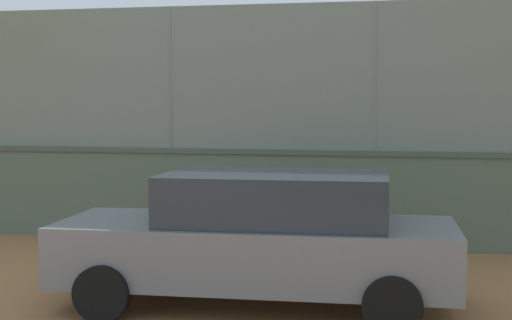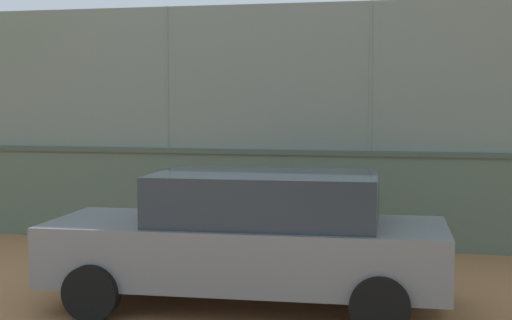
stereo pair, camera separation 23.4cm
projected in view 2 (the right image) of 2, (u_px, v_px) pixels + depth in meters
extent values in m
plane|color=#A36B42|center=(360.00, 176.00, 24.02)|extent=(260.00, 260.00, 0.00)
cube|color=slate|center=(266.00, 199.00, 12.60)|extent=(24.41, 1.17, 1.50)
cube|color=#4D594D|center=(266.00, 152.00, 12.53)|extent=(24.41, 1.23, 0.08)
cube|color=gray|center=(266.00, 77.00, 12.44)|extent=(23.91, 0.89, 2.38)
cylinder|color=gray|center=(371.00, 76.00, 12.06)|extent=(0.07, 0.07, 2.38)
cylinder|color=gray|center=(167.00, 78.00, 12.82)|extent=(0.07, 0.07, 2.38)
cylinder|color=#B2B2B2|center=(377.00, 183.00, 18.14)|extent=(0.21, 0.21, 0.83)
cylinder|color=#B2B2B2|center=(374.00, 182.00, 18.33)|extent=(0.21, 0.21, 0.83)
cylinder|color=white|center=(376.00, 153.00, 18.18)|extent=(0.47, 0.47, 0.61)
cylinder|color=tan|center=(384.00, 149.00, 17.89)|extent=(0.54, 0.39, 0.17)
cylinder|color=tan|center=(381.00, 147.00, 18.56)|extent=(0.54, 0.39, 0.17)
sphere|color=tan|center=(376.00, 135.00, 18.15)|extent=(0.23, 0.23, 0.23)
cylinder|color=white|center=(376.00, 131.00, 18.14)|extent=(0.34, 0.34, 0.05)
cylinder|color=black|center=(388.00, 147.00, 18.61)|extent=(0.27, 0.19, 0.04)
ellipsoid|color=#333338|center=(396.00, 147.00, 18.68)|extent=(0.27, 0.19, 0.24)
cylinder|color=black|center=(139.00, 189.00, 17.25)|extent=(0.20, 0.20, 0.77)
cylinder|color=black|center=(139.00, 188.00, 17.45)|extent=(0.20, 0.20, 0.77)
cylinder|color=#3372B2|center=(139.00, 159.00, 17.30)|extent=(0.45, 0.45, 0.57)
cylinder|color=#D8AD84|center=(141.00, 155.00, 17.01)|extent=(0.53, 0.30, 0.17)
cylinder|color=#D8AD84|center=(152.00, 153.00, 17.62)|extent=(0.53, 0.30, 0.17)
sphere|color=#D8AD84|center=(138.00, 142.00, 17.27)|extent=(0.22, 0.22, 0.22)
cylinder|color=black|center=(138.00, 138.00, 17.26)|extent=(0.30, 0.30, 0.05)
cylinder|color=black|center=(159.00, 153.00, 17.65)|extent=(0.29, 0.15, 0.04)
ellipsoid|color=#333338|center=(169.00, 153.00, 17.68)|extent=(0.29, 0.15, 0.24)
cylinder|color=black|center=(255.00, 169.00, 22.32)|extent=(0.20, 0.20, 0.72)
cylinder|color=black|center=(262.00, 169.00, 22.34)|extent=(0.20, 0.20, 0.72)
cylinder|color=#D14C42|center=(258.00, 148.00, 22.28)|extent=(0.44, 0.44, 0.53)
cylinder|color=#D8AD84|center=(249.00, 145.00, 22.19)|extent=(0.27, 0.51, 0.16)
cylinder|color=#D8AD84|center=(269.00, 145.00, 22.01)|extent=(0.27, 0.51, 0.16)
sphere|color=#D8AD84|center=(258.00, 136.00, 22.25)|extent=(0.20, 0.20, 0.20)
cylinder|color=white|center=(258.00, 133.00, 22.25)|extent=(0.28, 0.28, 0.05)
cylinder|color=black|center=(270.00, 145.00, 21.83)|extent=(0.15, 0.29, 0.04)
ellipsoid|color=#333338|center=(271.00, 146.00, 21.62)|extent=(0.14, 0.29, 0.24)
sphere|color=#3399D8|center=(419.00, 149.00, 15.78)|extent=(0.07, 0.07, 0.07)
cube|color=brown|center=(367.00, 206.00, 13.94)|extent=(1.61, 0.44, 0.06)
cube|color=brown|center=(367.00, 195.00, 13.76)|extent=(1.60, 0.10, 0.40)
cube|color=#333338|center=(402.00, 219.00, 13.81)|extent=(0.07, 0.38, 0.45)
cube|color=#333338|center=(332.00, 217.00, 14.09)|extent=(0.07, 0.38, 0.45)
cube|color=slate|center=(246.00, 251.00, 8.72)|extent=(4.66, 2.05, 0.68)
cube|color=#28333D|center=(265.00, 198.00, 8.63)|extent=(2.65, 1.68, 0.56)
cylinder|color=black|center=(91.00, 293.00, 8.19)|extent=(0.63, 0.25, 0.62)
cylinder|color=black|center=(142.00, 260.00, 9.84)|extent=(0.63, 0.25, 0.62)
cylinder|color=black|center=(380.00, 306.00, 7.65)|extent=(0.63, 0.25, 0.62)
cylinder|color=black|center=(382.00, 270.00, 9.30)|extent=(0.63, 0.25, 0.62)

